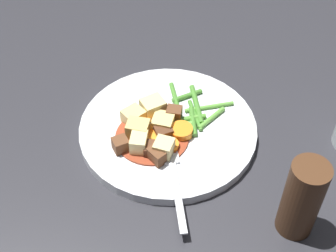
# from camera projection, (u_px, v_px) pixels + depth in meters

# --- Properties ---
(ground_plane) EXTENTS (3.00, 3.00, 0.00)m
(ground_plane) POSITION_uv_depth(u_px,v_px,m) (168.00, 133.00, 0.76)
(ground_plane) COLOR #2D2D33
(dinner_plate) EXTENTS (0.27, 0.27, 0.02)m
(dinner_plate) POSITION_uv_depth(u_px,v_px,m) (168.00, 130.00, 0.75)
(dinner_plate) COLOR white
(dinner_plate) RESTS_ON ground_plane
(stew_sauce) EXTENTS (0.11, 0.11, 0.00)m
(stew_sauce) POSITION_uv_depth(u_px,v_px,m) (152.00, 137.00, 0.73)
(stew_sauce) COLOR #93381E
(stew_sauce) RESTS_ON dinner_plate
(carrot_slice_0) EXTENTS (0.04, 0.04, 0.01)m
(carrot_slice_0) POSITION_uv_depth(u_px,v_px,m) (147.00, 131.00, 0.73)
(carrot_slice_0) COLOR orange
(carrot_slice_0) RESTS_ON dinner_plate
(carrot_slice_1) EXTENTS (0.04, 0.04, 0.01)m
(carrot_slice_1) POSITION_uv_depth(u_px,v_px,m) (170.00, 146.00, 0.71)
(carrot_slice_1) COLOR orange
(carrot_slice_1) RESTS_ON dinner_plate
(carrot_slice_2) EXTENTS (0.05, 0.05, 0.01)m
(carrot_slice_2) POSITION_uv_depth(u_px,v_px,m) (181.00, 131.00, 0.73)
(carrot_slice_2) COLOR orange
(carrot_slice_2) RESTS_ON dinner_plate
(carrot_slice_3) EXTENTS (0.05, 0.05, 0.01)m
(carrot_slice_3) POSITION_uv_depth(u_px,v_px,m) (153.00, 123.00, 0.75)
(carrot_slice_3) COLOR orange
(carrot_slice_3) RESTS_ON dinner_plate
(carrot_slice_4) EXTENTS (0.04, 0.04, 0.01)m
(carrot_slice_4) POSITION_uv_depth(u_px,v_px,m) (166.00, 113.00, 0.76)
(carrot_slice_4) COLOR orange
(carrot_slice_4) RESTS_ON dinner_plate
(carrot_slice_5) EXTENTS (0.03, 0.03, 0.01)m
(carrot_slice_5) POSITION_uv_depth(u_px,v_px,m) (157.00, 140.00, 0.72)
(carrot_slice_5) COLOR orange
(carrot_slice_5) RESTS_ON dinner_plate
(potato_chunk_0) EXTENTS (0.04, 0.03, 0.03)m
(potato_chunk_0) POSITION_uv_depth(u_px,v_px,m) (153.00, 108.00, 0.76)
(potato_chunk_0) COLOR #EAD68C
(potato_chunk_0) RESTS_ON dinner_plate
(potato_chunk_1) EXTENTS (0.04, 0.03, 0.02)m
(potato_chunk_1) POSITION_uv_depth(u_px,v_px,m) (133.00, 117.00, 0.75)
(potato_chunk_1) COLOR #E5CC7A
(potato_chunk_1) RESTS_ON dinner_plate
(potato_chunk_2) EXTENTS (0.04, 0.04, 0.03)m
(potato_chunk_2) POSITION_uv_depth(u_px,v_px,m) (138.00, 130.00, 0.72)
(potato_chunk_2) COLOR #DBBC6B
(potato_chunk_2) RESTS_ON dinner_plate
(potato_chunk_3) EXTENTS (0.04, 0.04, 0.02)m
(potato_chunk_3) POSITION_uv_depth(u_px,v_px,m) (163.00, 122.00, 0.74)
(potato_chunk_3) COLOR #E5CC7A
(potato_chunk_3) RESTS_ON dinner_plate
(potato_chunk_4) EXTENTS (0.04, 0.04, 0.03)m
(potato_chunk_4) POSITION_uv_depth(u_px,v_px,m) (164.00, 148.00, 0.70)
(potato_chunk_4) COLOR #EAD68C
(potato_chunk_4) RESTS_ON dinner_plate
(potato_chunk_5) EXTENTS (0.04, 0.04, 0.03)m
(potato_chunk_5) POSITION_uv_depth(u_px,v_px,m) (139.00, 143.00, 0.71)
(potato_chunk_5) COLOR #EAD68C
(potato_chunk_5) RESTS_ON dinner_plate
(meat_chunk_0) EXTENTS (0.03, 0.03, 0.02)m
(meat_chunk_0) POSITION_uv_depth(u_px,v_px,m) (157.00, 155.00, 0.69)
(meat_chunk_0) COLOR brown
(meat_chunk_0) RESTS_ON dinner_plate
(meat_chunk_1) EXTENTS (0.03, 0.02, 0.02)m
(meat_chunk_1) POSITION_uv_depth(u_px,v_px,m) (164.00, 133.00, 0.73)
(meat_chunk_1) COLOR #56331E
(meat_chunk_1) RESTS_ON dinner_plate
(meat_chunk_2) EXTENTS (0.03, 0.03, 0.02)m
(meat_chunk_2) POSITION_uv_depth(u_px,v_px,m) (174.00, 114.00, 0.75)
(meat_chunk_2) COLOR brown
(meat_chunk_2) RESTS_ON dinner_plate
(meat_chunk_3) EXTENTS (0.03, 0.03, 0.02)m
(meat_chunk_3) POSITION_uv_depth(u_px,v_px,m) (152.00, 149.00, 0.70)
(meat_chunk_3) COLOR #56331E
(meat_chunk_3) RESTS_ON dinner_plate
(meat_chunk_4) EXTENTS (0.02, 0.02, 0.02)m
(meat_chunk_4) POSITION_uv_depth(u_px,v_px,m) (121.00, 145.00, 0.71)
(meat_chunk_4) COLOR brown
(meat_chunk_4) RESTS_ON dinner_plate
(green_bean_0) EXTENTS (0.08, 0.03, 0.01)m
(green_bean_0) POSITION_uv_depth(u_px,v_px,m) (181.00, 121.00, 0.75)
(green_bean_0) COLOR #599E38
(green_bean_0) RESTS_ON dinner_plate
(green_bean_1) EXTENTS (0.06, 0.03, 0.01)m
(green_bean_1) POSITION_uv_depth(u_px,v_px,m) (211.00, 118.00, 0.75)
(green_bean_1) COLOR #66AD42
(green_bean_1) RESTS_ON dinner_plate
(green_bean_2) EXTENTS (0.03, 0.08, 0.01)m
(green_bean_2) POSITION_uv_depth(u_px,v_px,m) (176.00, 101.00, 0.78)
(green_bean_2) COLOR #4C8E33
(green_bean_2) RESTS_ON dinner_plate
(green_bean_3) EXTENTS (0.08, 0.02, 0.01)m
(green_bean_3) POSITION_uv_depth(u_px,v_px,m) (209.00, 107.00, 0.77)
(green_bean_3) COLOR #66AD42
(green_bean_3) RESTS_ON dinner_plate
(green_bean_4) EXTENTS (0.03, 0.08, 0.01)m
(green_bean_4) POSITION_uv_depth(u_px,v_px,m) (197.00, 104.00, 0.77)
(green_bean_4) COLOR #4C8E33
(green_bean_4) RESTS_ON dinner_plate
(green_bean_5) EXTENTS (0.03, 0.06, 0.01)m
(green_bean_5) POSITION_uv_depth(u_px,v_px,m) (193.00, 122.00, 0.75)
(green_bean_5) COLOR #4C8E33
(green_bean_5) RESTS_ON dinner_plate
(green_bean_6) EXTENTS (0.07, 0.04, 0.01)m
(green_bean_6) POSITION_uv_depth(u_px,v_px,m) (169.00, 121.00, 0.75)
(green_bean_6) COLOR #66AD42
(green_bean_6) RESTS_ON dinner_plate
(green_bean_7) EXTENTS (0.02, 0.07, 0.01)m
(green_bean_7) POSITION_uv_depth(u_px,v_px,m) (196.00, 117.00, 0.76)
(green_bean_7) COLOR #4C8E33
(green_bean_7) RESTS_ON dinner_plate
(green_bean_8) EXTENTS (0.05, 0.01, 0.01)m
(green_bean_8) POSITION_uv_depth(u_px,v_px,m) (187.00, 96.00, 0.79)
(green_bean_8) COLOR #4C8E33
(green_bean_8) RESTS_ON dinner_plate
(fork) EXTENTS (0.07, 0.17, 0.00)m
(fork) POSITION_uv_depth(u_px,v_px,m) (174.00, 176.00, 0.68)
(fork) COLOR silver
(fork) RESTS_ON dinner_plate
(pepper_mill) EXTENTS (0.05, 0.05, 0.12)m
(pepper_mill) POSITION_uv_depth(u_px,v_px,m) (302.00, 199.00, 0.60)
(pepper_mill) COLOR #4C2D19
(pepper_mill) RESTS_ON ground_plane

